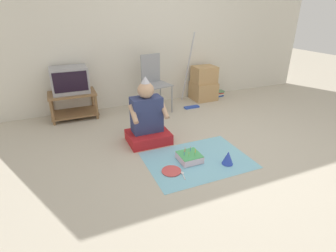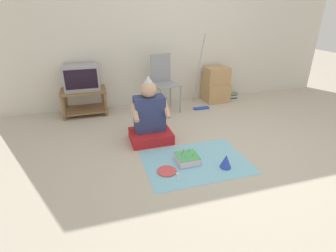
{
  "view_description": "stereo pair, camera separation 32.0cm",
  "coord_description": "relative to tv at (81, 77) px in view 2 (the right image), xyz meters",
  "views": [
    {
      "loc": [
        -1.83,
        -2.42,
        1.68
      ],
      "look_at": [
        -0.69,
        0.26,
        0.35
      ],
      "focal_mm": 28.0,
      "sensor_mm": 36.0,
      "label": 1
    },
    {
      "loc": [
        -1.52,
        -2.53,
        1.68
      ],
      "look_at": [
        -0.69,
        0.26,
        0.35
      ],
      "focal_mm": 28.0,
      "sensor_mm": 36.0,
      "label": 2
    }
  ],
  "objects": [
    {
      "name": "paper_plate",
      "position": [
        0.83,
        -2.09,
        -0.62
      ],
      "size": [
        0.22,
        0.22,
        0.01
      ],
      "color": "#D84C4C",
      "rests_on": "party_cloth"
    },
    {
      "name": "tv",
      "position": [
        0.0,
        0.0,
        0.0
      ],
      "size": [
        0.55,
        0.4,
        0.41
      ],
      "color": "#99999E",
      "rests_on": "tv_stand"
    },
    {
      "name": "folding_chair",
      "position": [
        1.33,
        -0.21,
        -0.07
      ],
      "size": [
        0.49,
        0.47,
        0.96
      ],
      "color": "gray",
      "rests_on": "ground_plane"
    },
    {
      "name": "ground_plane",
      "position": [
        1.67,
        -1.91,
        -0.63
      ],
      "size": [
        16.0,
        16.0,
        0.0
      ],
      "primitive_type": "plane",
      "color": "#BCB29E"
    },
    {
      "name": "tv_stand",
      "position": [
        0.0,
        -0.01,
        -0.37
      ],
      "size": [
        0.73,
        0.47,
        0.43
      ],
      "color": "olive",
      "rests_on": "ground_plane"
    },
    {
      "name": "party_cloth",
      "position": [
        1.22,
        -1.99,
        -0.63
      ],
      "size": [
        1.22,
        0.88,
        0.01
      ],
      "color": "#7FC6E0",
      "rests_on": "ground_plane"
    },
    {
      "name": "person_seated",
      "position": [
        0.84,
        -1.28,
        -0.32
      ],
      "size": [
        0.55,
        0.44,
        0.89
      ],
      "color": "red",
      "rests_on": "ground_plane"
    },
    {
      "name": "party_hat_blue",
      "position": [
        1.5,
        -2.2,
        -0.54
      ],
      "size": [
        0.13,
        0.13,
        0.16
      ],
      "color": "blue",
      "rests_on": "party_cloth"
    },
    {
      "name": "cardboard_box_stack",
      "position": [
        2.43,
        -0.02,
        -0.32
      ],
      "size": [
        0.44,
        0.42,
        0.65
      ],
      "color": "tan",
      "rests_on": "ground_plane"
    },
    {
      "name": "plastic_spoon_near",
      "position": [
        0.93,
        -2.19,
        -0.62
      ],
      "size": [
        0.05,
        0.14,
        0.01
      ],
      "color": "white",
      "rests_on": "party_cloth"
    },
    {
      "name": "wall_back",
      "position": [
        1.67,
        0.25,
        0.65
      ],
      "size": [
        6.4,
        0.06,
        2.55
      ],
      "color": "beige",
      "rests_on": "ground_plane"
    },
    {
      "name": "dust_mop",
      "position": [
        1.99,
        -0.26,
        -0.23
      ],
      "size": [
        0.28,
        0.47,
        1.31
      ],
      "color": "#2D4CB2",
      "rests_on": "ground_plane"
    },
    {
      "name": "book_pile",
      "position": [
        2.83,
        0.01,
        -0.57
      ],
      "size": [
        0.19,
        0.13,
        0.11
      ],
      "color": "#284793",
      "rests_on": "ground_plane"
    },
    {
      "name": "birthday_cake",
      "position": [
        1.12,
        -1.97,
        -0.58
      ],
      "size": [
        0.26,
        0.26,
        0.15
      ],
      "color": "silver",
      "rests_on": "party_cloth"
    }
  ]
}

